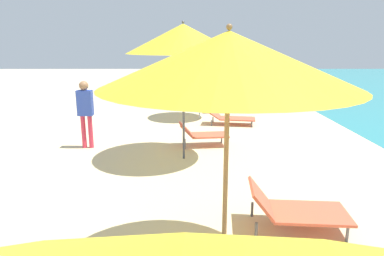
# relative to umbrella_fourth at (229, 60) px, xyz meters

# --- Properties ---
(umbrella_fourth) EXTENTS (2.49, 2.49, 2.72)m
(umbrella_fourth) POSITION_rel_umbrella_fourth_xyz_m (0.00, 0.00, 0.00)
(umbrella_fourth) COLOR olive
(umbrella_fourth) RESTS_ON ground
(lounger_fourth_shoreside) EXTENTS (1.42, 0.81, 0.64)m
(lounger_fourth_shoreside) POSITION_rel_umbrella_fourth_xyz_m (1.09, 1.09, -2.09)
(lounger_fourth_shoreside) COLOR #D8593F
(lounger_fourth_shoreside) RESTS_ON ground
(umbrella_fifth) EXTENTS (2.42, 2.42, 3.00)m
(umbrella_fifth) POSITION_rel_umbrella_fourth_xyz_m (-0.50, 4.15, 0.24)
(umbrella_fifth) COLOR #4C4C51
(umbrella_fifth) RESTS_ON ground
(lounger_fifth_shoreside) EXTENTS (1.27, 0.68, 0.60)m
(lounger_fifth_shoreside) POSITION_rel_umbrella_fourth_xyz_m (-0.04, 5.14, -2.07)
(lounger_fifth_shoreside) COLOR #D8593F
(lounger_fifth_shoreside) RESTS_ON ground
(umbrella_sixth) EXTENTS (1.91, 1.91, 2.78)m
(umbrella_sixth) POSITION_rel_umbrella_fourth_xyz_m (-0.02, 8.50, 0.13)
(umbrella_sixth) COLOR silver
(umbrella_sixth) RESTS_ON ground
(lounger_sixth_shoreside) EXTENTS (1.40, 0.80, 0.58)m
(lounger_sixth_shoreside) POSITION_rel_umbrella_fourth_xyz_m (0.93, 9.63, -2.09)
(lounger_sixth_shoreside) COLOR #D8593F
(lounger_sixth_shoreside) RESTS_ON ground
(lounger_sixth_inland) EXTENTS (1.62, 0.84, 0.50)m
(lounger_sixth_inland) POSITION_rel_umbrella_fourth_xyz_m (0.93, 7.48, -2.15)
(lounger_sixth_inland) COLOR #D8593F
(lounger_sixth_inland) RESTS_ON ground
(umbrella_farthest) EXTENTS (2.06, 2.06, 2.50)m
(umbrella_farthest) POSITION_rel_umbrella_fourth_xyz_m (-0.08, 12.87, -0.19)
(umbrella_farthest) COLOR silver
(umbrella_farthest) RESTS_ON ground
(lounger_farthest_shoreside) EXTENTS (1.61, 0.57, 0.62)m
(lounger_farthest_shoreside) POSITION_rel_umbrella_fourth_xyz_m (0.71, 14.06, -2.06)
(lounger_farthest_shoreside) COLOR #D8593F
(lounger_farthest_shoreside) RESTS_ON ground
(person_walking_mid) EXTENTS (0.36, 0.23, 1.67)m
(person_walking_mid) POSITION_rel_umbrella_fourth_xyz_m (-2.91, 5.00, -1.38)
(person_walking_mid) COLOR #D8334C
(person_walking_mid) RESTS_ON ground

